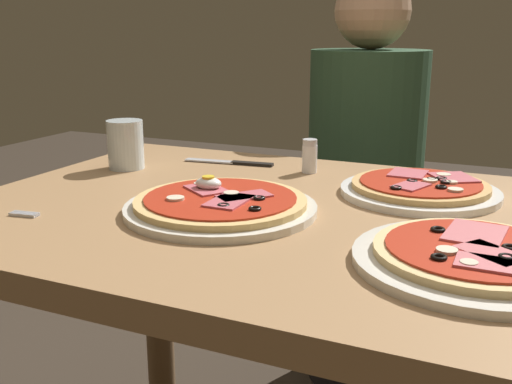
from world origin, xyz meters
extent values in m
cube|color=#9E754C|center=(0.00, 0.00, 0.74)|extent=(1.11, 0.75, 0.04)
cylinder|color=brown|center=(-0.50, 0.31, 0.36)|extent=(0.07, 0.07, 0.72)
cylinder|color=silver|center=(-0.12, -0.06, 0.76)|extent=(0.30, 0.30, 0.01)
cylinder|color=#DBB26B|center=(-0.12, -0.06, 0.77)|extent=(0.27, 0.27, 0.01)
cylinder|color=#B72D19|center=(-0.12, -0.06, 0.78)|extent=(0.24, 0.24, 0.00)
torus|color=black|center=(-0.09, -0.11, 0.78)|extent=(0.02, 0.02, 0.00)
torus|color=black|center=(-0.04, -0.10, 0.78)|extent=(0.02, 0.02, 0.00)
torus|color=black|center=(-0.06, -0.05, 0.78)|extent=(0.02, 0.02, 0.00)
torus|color=black|center=(-0.16, -0.03, 0.78)|extent=(0.02, 0.02, 0.00)
cube|color=#C65B66|center=(-0.16, -0.04, 0.78)|extent=(0.09, 0.08, 0.00)
cube|color=#C65B66|center=(-0.08, -0.05, 0.78)|extent=(0.08, 0.09, 0.00)
cube|color=#C65B66|center=(-0.09, -0.08, 0.78)|extent=(0.05, 0.08, 0.00)
cylinder|color=beige|center=(-0.11, -0.04, 0.78)|extent=(0.02, 0.02, 0.00)
cylinder|color=beige|center=(-0.17, -0.10, 0.78)|extent=(0.03, 0.03, 0.00)
cylinder|color=beige|center=(-0.18, -0.01, 0.78)|extent=(0.03, 0.03, 0.00)
cylinder|color=beige|center=(-0.17, 0.01, 0.78)|extent=(0.02, 0.02, 0.00)
ellipsoid|color=white|center=(-0.15, -0.03, 0.79)|extent=(0.04, 0.03, 0.02)
cylinder|color=yellow|center=(-0.15, -0.03, 0.80)|extent=(0.02, 0.02, 0.00)
cylinder|color=silver|center=(0.26, -0.13, 0.76)|extent=(0.29, 0.29, 0.01)
cylinder|color=#E5C17F|center=(0.26, -0.13, 0.77)|extent=(0.24, 0.24, 0.01)
cylinder|color=#B72D19|center=(0.26, -0.13, 0.78)|extent=(0.21, 0.21, 0.00)
torus|color=black|center=(0.23, -0.19, 0.78)|extent=(0.02, 0.02, 0.00)
torus|color=black|center=(0.21, -0.09, 0.78)|extent=(0.02, 0.02, 0.00)
torus|color=black|center=(0.30, -0.16, 0.78)|extent=(0.02, 0.02, 0.00)
torus|color=black|center=(0.30, -0.12, 0.78)|extent=(0.02, 0.02, 0.00)
cube|color=#D16B70|center=(0.26, -0.09, 0.78)|extent=(0.08, 0.10, 0.00)
cube|color=#D16B70|center=(0.28, -0.15, 0.78)|extent=(0.09, 0.08, 0.00)
cube|color=#D16B70|center=(0.29, -0.19, 0.78)|extent=(0.09, 0.05, 0.00)
cylinder|color=beige|center=(0.23, -0.16, 0.78)|extent=(0.03, 0.03, 0.00)
cylinder|color=beige|center=(0.26, -0.19, 0.78)|extent=(0.02, 0.02, 0.00)
cylinder|color=white|center=(0.15, 0.17, 0.76)|extent=(0.27, 0.27, 0.01)
cylinder|color=tan|center=(0.15, 0.17, 0.77)|extent=(0.23, 0.23, 0.01)
cylinder|color=#B72D19|center=(0.15, 0.17, 0.78)|extent=(0.20, 0.20, 0.00)
torus|color=black|center=(0.14, 0.15, 0.78)|extent=(0.02, 0.02, 0.00)
torus|color=black|center=(0.17, 0.18, 0.78)|extent=(0.02, 0.02, 0.00)
torus|color=black|center=(0.19, 0.17, 0.78)|extent=(0.02, 0.02, 0.00)
torus|color=black|center=(0.18, 0.19, 0.78)|extent=(0.02, 0.02, 0.00)
torus|color=black|center=(0.12, 0.10, 0.78)|extent=(0.02, 0.02, 0.00)
torus|color=black|center=(0.19, 0.13, 0.78)|extent=(0.02, 0.02, 0.00)
cube|color=#C65B66|center=(0.12, 0.21, 0.78)|extent=(0.06, 0.07, 0.00)
cube|color=#C65B66|center=(0.14, 0.12, 0.78)|extent=(0.06, 0.07, 0.00)
cube|color=#C65B66|center=(0.20, 0.21, 0.78)|extent=(0.09, 0.10, 0.00)
cylinder|color=beige|center=(0.18, 0.22, 0.78)|extent=(0.02, 0.02, 0.00)
cylinder|color=beige|center=(0.20, 0.17, 0.78)|extent=(0.02, 0.02, 0.00)
cylinder|color=beige|center=(0.17, 0.17, 0.78)|extent=(0.03, 0.03, 0.00)
cylinder|color=beige|center=(0.21, 0.12, 0.78)|extent=(0.02, 0.02, 0.00)
cylinder|color=silver|center=(-0.43, 0.13, 0.81)|extent=(0.07, 0.07, 0.10)
cylinder|color=silver|center=(-0.43, 0.13, 0.77)|extent=(0.06, 0.06, 0.03)
cube|color=silver|center=(-0.38, -0.21, 0.76)|extent=(0.04, 0.01, 0.00)
cube|color=silver|center=(-0.38, -0.20, 0.76)|extent=(0.04, 0.01, 0.00)
cube|color=silver|center=(-0.38, -0.20, 0.76)|extent=(0.04, 0.01, 0.00)
cube|color=silver|center=(-0.38, -0.19, 0.76)|extent=(0.04, 0.01, 0.00)
cube|color=silver|center=(-0.30, 0.25, 0.76)|extent=(0.11, 0.03, 0.00)
cube|color=black|center=(-0.21, 0.26, 0.76)|extent=(0.09, 0.03, 0.01)
cylinder|color=white|center=(-0.08, 0.25, 0.78)|extent=(0.03, 0.03, 0.05)
cylinder|color=silver|center=(-0.08, 0.25, 0.82)|extent=(0.03, 0.03, 0.01)
cylinder|color=black|center=(-0.09, 0.77, 0.23)|extent=(0.29, 0.29, 0.46)
cylinder|color=#2D4C33|center=(-0.09, 0.77, 0.72)|extent=(0.32, 0.32, 0.52)
sphere|color=tan|center=(-0.09, 0.77, 1.08)|extent=(0.20, 0.20, 0.20)
camera|label=1|loc=(0.29, -0.85, 1.03)|focal=41.72mm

